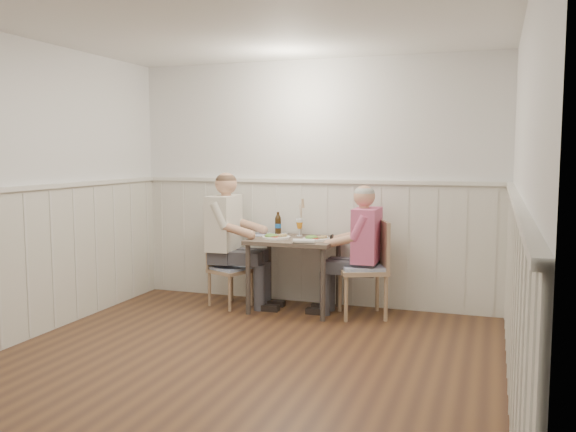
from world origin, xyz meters
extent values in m
plane|color=#482D1F|center=(0.00, 0.00, 0.00)|extent=(4.50, 4.50, 0.00)
cube|color=white|center=(0.00, 2.25, 1.30)|extent=(4.00, 0.04, 2.60)
cube|color=white|center=(-2.00, 0.00, 1.30)|extent=(0.04, 4.50, 2.60)
cube|color=white|center=(2.00, 0.00, 1.30)|extent=(0.04, 4.50, 2.60)
cube|color=white|center=(0.00, 0.00, 2.59)|extent=(4.00, 4.50, 0.02)
cube|color=white|center=(0.00, 2.23, 0.65)|extent=(3.98, 0.03, 1.30)
cube|color=white|center=(-1.99, 0.00, 0.65)|extent=(0.03, 4.48, 1.30)
cube|color=white|center=(1.99, 0.00, 0.65)|extent=(0.03, 4.48, 1.30)
cube|color=silver|center=(0.00, 2.22, 1.32)|extent=(3.98, 0.06, 0.04)
cube|color=silver|center=(-1.97, 0.00, 1.32)|extent=(0.06, 4.48, 0.04)
cube|color=silver|center=(1.97, 0.00, 1.32)|extent=(0.06, 4.48, 0.04)
cube|color=#4D443A|center=(-0.09, 1.84, 0.73)|extent=(0.88, 0.70, 0.04)
cylinder|color=#3F3833|center=(-0.48, 1.54, 0.35)|extent=(0.05, 0.05, 0.71)
cylinder|color=#3F3833|center=(-0.48, 2.14, 0.35)|extent=(0.05, 0.05, 0.71)
cylinder|color=#3F3833|center=(0.30, 1.54, 0.35)|extent=(0.05, 0.05, 0.71)
cylinder|color=#3F3833|center=(0.30, 2.14, 0.35)|extent=(0.05, 0.05, 0.71)
cube|color=#9A7955|center=(0.62, 1.84, 0.46)|extent=(0.59, 0.59, 0.04)
cube|color=#4F65A2|center=(0.62, 1.84, 0.50)|extent=(0.53, 0.53, 0.03)
cube|color=#9A7955|center=(0.81, 1.92, 0.72)|extent=(0.20, 0.43, 0.47)
cylinder|color=#9A7955|center=(0.88, 1.73, 0.22)|extent=(0.04, 0.04, 0.44)
cylinder|color=#9A7955|center=(0.52, 1.58, 0.22)|extent=(0.04, 0.04, 0.44)
cylinder|color=#9A7955|center=(0.73, 2.09, 0.22)|extent=(0.04, 0.04, 0.44)
cylinder|color=#9A7955|center=(0.37, 1.94, 0.22)|extent=(0.04, 0.04, 0.44)
cube|color=#9A7955|center=(-0.78, 1.79, 0.38)|extent=(0.49, 0.49, 0.04)
cube|color=#4F65A2|center=(-0.78, 1.79, 0.41)|extent=(0.44, 0.44, 0.03)
cube|color=#9A7955|center=(-0.94, 1.86, 0.59)|extent=(0.17, 0.35, 0.39)
cylinder|color=#9A7955|center=(-0.87, 2.00, 0.18)|extent=(0.03, 0.03, 0.36)
cylinder|color=#9A7955|center=(-0.58, 1.88, 0.18)|extent=(0.03, 0.03, 0.36)
cylinder|color=#9A7955|center=(-0.99, 1.71, 0.18)|extent=(0.03, 0.03, 0.36)
cylinder|color=#9A7955|center=(-0.70, 1.58, 0.18)|extent=(0.03, 0.03, 0.36)
cube|color=#3F3F47|center=(0.64, 1.86, 0.22)|extent=(0.43, 0.39, 0.43)
cube|color=#3F3F47|center=(0.44, 1.86, 0.49)|extent=(0.41, 0.35, 0.13)
cube|color=pink|center=(0.64, 1.86, 0.82)|extent=(0.23, 0.43, 0.53)
sphere|color=tan|center=(0.64, 1.86, 1.20)|extent=(0.21, 0.21, 0.21)
sphere|color=#A5A5A0|center=(0.64, 1.86, 1.23)|extent=(0.20, 0.20, 0.20)
cube|color=black|center=(0.29, 1.86, 0.82)|extent=(0.02, 0.07, 0.13)
cube|color=#3F3F47|center=(-0.85, 1.81, 0.24)|extent=(0.48, 0.44, 0.47)
cube|color=#3F3F47|center=(-0.64, 1.82, 0.53)|extent=(0.46, 0.40, 0.14)
cube|color=#ECE4C8|center=(-0.85, 1.81, 0.89)|extent=(0.27, 0.47, 0.58)
sphere|color=tan|center=(-0.85, 1.81, 1.30)|extent=(0.23, 0.23, 0.23)
sphere|color=#4C3828|center=(-0.85, 1.81, 1.33)|extent=(0.22, 0.22, 0.22)
cylinder|color=white|center=(0.16, 1.81, 0.76)|extent=(0.28, 0.28, 0.02)
ellipsoid|color=#3F722D|center=(0.12, 1.77, 0.79)|extent=(0.14, 0.11, 0.05)
sphere|color=tan|center=(0.22, 1.82, 0.79)|extent=(0.04, 0.04, 0.04)
cube|color=#8A4A4B|center=(0.18, 1.87, 0.77)|extent=(0.08, 0.05, 0.01)
cylinder|color=white|center=(0.23, 1.87, 0.78)|extent=(0.06, 0.06, 0.03)
cylinder|color=white|center=(-0.27, 1.78, 0.76)|extent=(0.29, 0.29, 0.02)
ellipsoid|color=#3F722D|center=(-0.31, 1.75, 0.80)|extent=(0.14, 0.12, 0.05)
sphere|color=tan|center=(-0.20, 1.80, 0.79)|extent=(0.04, 0.04, 0.04)
cylinder|color=silver|center=(-0.09, 2.02, 0.75)|extent=(0.06, 0.06, 0.01)
cylinder|color=silver|center=(-0.09, 2.02, 0.79)|extent=(0.01, 0.01, 0.08)
cone|color=orange|center=(-0.09, 2.02, 0.86)|extent=(0.07, 0.07, 0.07)
cylinder|color=silver|center=(-0.09, 2.02, 0.91)|extent=(0.07, 0.07, 0.03)
cylinder|color=silver|center=(-0.10, 2.04, 0.75)|extent=(0.06, 0.06, 0.01)
cylinder|color=silver|center=(-0.10, 2.04, 0.80)|extent=(0.01, 0.01, 0.08)
cone|color=orange|center=(-0.10, 2.04, 0.87)|extent=(0.07, 0.07, 0.07)
cylinder|color=silver|center=(-0.10, 2.04, 0.92)|extent=(0.07, 0.07, 0.03)
cylinder|color=black|center=(-0.35, 2.08, 0.84)|extent=(0.07, 0.07, 0.17)
cone|color=black|center=(-0.35, 2.08, 0.94)|extent=(0.07, 0.07, 0.04)
cylinder|color=black|center=(-0.35, 2.08, 0.98)|extent=(0.03, 0.03, 0.03)
cylinder|color=#1A5598|center=(-0.35, 2.08, 0.84)|extent=(0.07, 0.07, 0.05)
cylinder|color=white|center=(0.11, 1.53, 0.77)|extent=(0.22, 0.08, 0.05)
cylinder|color=silver|center=(-0.11, 2.10, 0.79)|extent=(0.05, 0.05, 0.09)
cylinder|color=tan|center=(-0.11, 2.10, 0.94)|extent=(0.03, 0.03, 0.28)
cone|color=tan|center=(-0.11, 2.10, 1.11)|extent=(0.04, 0.04, 0.10)
cube|color=#4F65A2|center=(-0.42, 1.99, 0.75)|extent=(0.39, 0.33, 0.01)
camera|label=1|loc=(1.84, -4.01, 1.63)|focal=38.00mm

